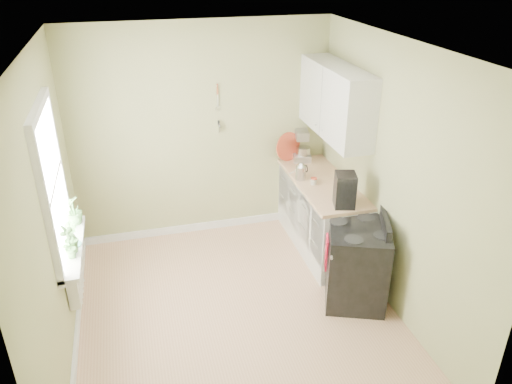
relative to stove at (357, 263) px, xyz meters
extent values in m
cube|color=tan|center=(-1.28, 0.06, -0.45)|extent=(3.20, 3.60, 0.02)
cube|color=white|center=(-1.28, 0.06, 2.27)|extent=(3.20, 3.60, 0.02)
cube|color=tan|center=(-1.28, 1.87, 0.91)|extent=(3.20, 0.02, 2.70)
cube|color=tan|center=(-2.89, 0.06, 0.91)|extent=(0.02, 3.60, 2.70)
cube|color=tan|center=(0.33, 0.06, 0.91)|extent=(0.02, 3.60, 2.70)
cube|color=white|center=(0.02, 1.06, 0.00)|extent=(0.60, 1.60, 0.87)
cube|color=#DBB086|center=(0.01, 1.06, 0.45)|extent=(0.64, 1.60, 0.04)
cube|color=white|center=(0.15, 1.16, 1.41)|extent=(0.35, 1.40, 0.80)
cube|color=white|center=(-2.87, 0.36, 1.11)|extent=(0.02, 1.00, 1.30)
cube|color=white|center=(-2.85, 0.36, 1.80)|extent=(0.06, 1.14, 0.07)
cube|color=white|center=(-2.85, 0.36, 0.43)|extent=(0.06, 1.14, 0.07)
cube|color=white|center=(-2.85, 0.36, 1.11)|extent=(0.04, 1.00, 0.04)
cube|color=white|center=(-2.79, 0.36, 0.44)|extent=(0.18, 1.14, 0.04)
cube|color=white|center=(-2.82, 0.31, 0.11)|extent=(0.12, 0.50, 0.35)
cylinder|color=#DBB086|center=(-1.08, 1.84, 1.44)|extent=(0.02, 0.02, 0.10)
cylinder|color=silver|center=(-1.08, 1.84, 1.32)|extent=(0.01, 0.01, 0.16)
cylinder|color=silver|center=(-1.08, 1.84, 0.98)|extent=(0.01, 0.14, 0.14)
cube|color=black|center=(0.00, 0.00, -0.02)|extent=(0.82, 0.87, 0.83)
cube|color=black|center=(0.00, 0.00, 0.41)|extent=(0.82, 0.87, 0.03)
cube|color=black|center=(0.27, 0.00, 0.48)|extent=(0.31, 0.67, 0.13)
cylinder|color=#B2B2B7|center=(-0.31, 0.00, 0.30)|extent=(0.23, 0.54, 0.02)
cube|color=#B5142B|center=(-0.31, 0.09, 0.13)|extent=(0.09, 0.20, 0.35)
cube|color=#B2B2B7|center=(-0.01, 1.78, 0.52)|extent=(0.28, 0.37, 0.09)
cube|color=#B2B2B7|center=(-0.01, 1.92, 0.67)|extent=(0.15, 0.11, 0.24)
cube|color=#B2B2B7|center=(-0.01, 1.80, 0.82)|extent=(0.22, 0.36, 0.11)
sphere|color=#B2B2B7|center=(-0.01, 1.92, 0.85)|extent=(0.13, 0.13, 0.13)
cylinder|color=silver|center=(-0.01, 1.71, 0.58)|extent=(0.19, 0.19, 0.16)
cylinder|color=silver|center=(-0.23, 1.17, 0.56)|extent=(0.12, 0.12, 0.17)
cone|color=silver|center=(-0.23, 1.17, 0.66)|extent=(0.12, 0.12, 0.04)
cylinder|color=silver|center=(-0.32, 1.17, 0.58)|extent=(0.12, 0.05, 0.09)
cube|color=black|center=(0.00, 0.42, 0.66)|extent=(0.27, 0.28, 0.37)
cylinder|color=black|center=(-0.03, 0.42, 0.55)|extent=(0.12, 0.12, 0.13)
cylinder|color=#B03C23|center=(-0.19, 1.78, 0.66)|extent=(0.38, 0.19, 0.38)
cylinder|color=beige|center=(-0.12, 1.01, 0.51)|extent=(0.07, 0.07, 0.07)
cylinder|color=#B03C23|center=(-0.12, 1.01, 0.55)|extent=(0.07, 0.07, 0.01)
imported|color=#487C3D|center=(-2.78, 0.14, 0.63)|extent=(0.19, 0.21, 0.33)
imported|color=#487C3D|center=(-2.78, 0.26, 0.61)|extent=(0.18, 0.20, 0.29)
imported|color=#487C3D|center=(-2.78, 0.79, 0.61)|extent=(0.20, 0.20, 0.30)
camera|label=1|loc=(-2.14, -3.93, 2.99)|focal=35.00mm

